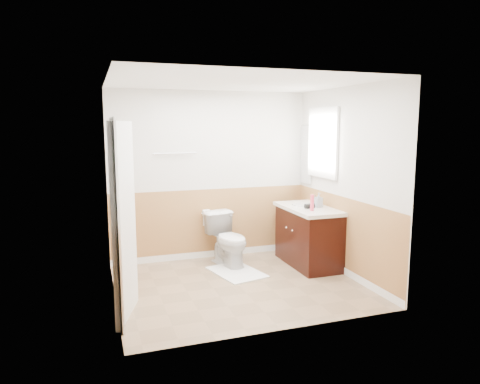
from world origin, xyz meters
name	(u,v)px	position (x,y,z in m)	size (l,w,h in m)	color
floor	(239,285)	(0.00, 0.00, 0.00)	(3.00, 3.00, 0.00)	#8C7051
ceiling	(239,82)	(0.00, 0.00, 2.50)	(3.00, 3.00, 0.00)	white
wall_back	(211,176)	(0.00, 1.30, 1.25)	(3.00, 3.00, 0.00)	silver
wall_front	(283,205)	(0.00, -1.30, 1.25)	(3.00, 3.00, 0.00)	silver
wall_left	(111,193)	(-1.50, 0.00, 1.25)	(3.00, 3.00, 0.00)	silver
wall_right	(346,182)	(1.50, 0.00, 1.25)	(3.00, 3.00, 0.00)	silver
wainscot_back	(212,225)	(0.00, 1.29, 0.50)	(3.00, 3.00, 0.00)	#B38747
wainscot_front	(281,281)	(0.00, -1.29, 0.50)	(3.00, 3.00, 0.00)	#B38747
wainscot_left	(115,258)	(-1.49, 0.00, 0.50)	(2.60, 2.60, 0.00)	#B38747
wainscot_right	(343,237)	(1.49, 0.00, 0.50)	(2.60, 2.60, 0.00)	#B38747
toilet	(228,239)	(0.12, 0.82, 0.38)	(0.42, 0.74, 0.76)	white
bath_mat	(237,272)	(0.12, 0.45, 0.01)	(0.55, 0.80, 0.02)	white
vanity_cabinet	(308,238)	(1.21, 0.47, 0.40)	(0.55, 1.10, 0.80)	black
vanity_knob_left	(293,231)	(0.91, 0.37, 0.55)	(0.03, 0.03, 0.03)	#B5B6BC
vanity_knob_right	(286,227)	(0.91, 0.57, 0.55)	(0.03, 0.03, 0.03)	silver
countertop	(308,209)	(1.20, 0.47, 0.83)	(0.60, 1.15, 0.05)	white
sink_basin	(304,204)	(1.21, 0.62, 0.86)	(0.36, 0.36, 0.02)	silver
faucet	(315,200)	(1.39, 0.62, 0.92)	(0.02, 0.02, 0.14)	#B4B5BB
lotion_bottle	(312,203)	(1.11, 0.20, 0.96)	(0.05, 0.05, 0.22)	#EF3E5A
soap_dispenser	(319,200)	(1.33, 0.42, 0.95)	(0.09, 0.09, 0.20)	gray
hair_dryer_body	(309,206)	(1.16, 0.36, 0.89)	(0.07, 0.07, 0.14)	black
hair_dryer_handle	(308,208)	(1.13, 0.35, 0.86)	(0.03, 0.03, 0.07)	black
mirror_panel	(306,154)	(1.48, 1.10, 1.55)	(0.02, 0.35, 0.90)	silver
window_frame	(323,143)	(1.47, 0.59, 1.75)	(0.04, 0.80, 1.00)	white
window_glass	(324,143)	(1.49, 0.59, 1.75)	(0.01, 0.70, 0.90)	white
door	(124,221)	(-1.40, -0.45, 1.02)	(0.05, 0.80, 2.04)	white
door_frame	(117,221)	(-1.48, -0.45, 1.03)	(0.02, 0.92, 2.10)	white
door_knob	(128,221)	(-1.34, -0.12, 0.95)	(0.06, 0.06, 0.06)	silver
towel_bar	(175,153)	(-0.55, 1.25, 1.60)	(0.02, 0.02, 0.62)	silver
tp_holder_bar	(206,213)	(-0.10, 1.23, 0.70)	(0.02, 0.02, 0.14)	silver
tp_roll	(206,213)	(-0.10, 1.23, 0.70)	(0.11, 0.11, 0.10)	white
tp_sheet	(206,220)	(-0.10, 1.23, 0.59)	(0.10, 0.01, 0.16)	white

